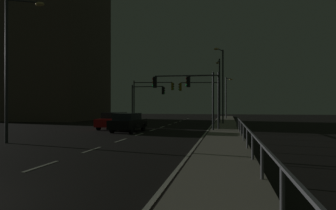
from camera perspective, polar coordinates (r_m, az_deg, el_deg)
ground_plane at (r=22.96m, az=-5.17°, el=-5.58°), size 112.00×112.00×0.00m
sidewalk_right at (r=22.02m, az=10.94°, el=-5.62°), size 2.51×77.00×0.14m
lane_markings_center at (r=26.33m, az=-3.00°, el=-4.87°), size 0.14×50.00×0.01m
lane_edge_line at (r=27.06m, az=7.82°, el=-4.75°), size 0.14×53.00×0.01m
car at (r=24.60m, az=-7.73°, el=-3.30°), size 2.05×4.49×1.57m
car_oncoming at (r=27.71m, az=-10.51°, el=-2.95°), size 1.82×4.40×1.57m
traffic_light_mid_right at (r=25.07m, az=3.18°, el=3.19°), size 5.31×0.38×4.85m
traffic_light_far_left at (r=38.11m, az=-3.18°, el=2.45°), size 5.27×0.93×5.45m
traffic_light_mid_left at (r=36.06m, az=6.40°, el=2.45°), size 5.05×0.85×5.13m
traffic_light_near_right at (r=37.42m, az=-4.07°, el=1.81°), size 4.43×0.41×4.86m
traffic_light_near_left at (r=26.24m, az=6.95°, el=2.96°), size 3.01×0.52×4.96m
street_lamp_far_end at (r=48.61m, az=11.36°, el=2.18°), size 1.14×1.43×6.65m
street_lamp_across_street at (r=19.58m, az=-27.94°, el=8.25°), size 1.96×1.07×8.48m
street_lamp_mid_block at (r=34.20m, az=10.38°, el=4.92°), size 1.05×2.31×8.48m
street_lamp_corner at (r=40.11m, az=9.89°, el=4.02°), size 0.68×2.36×8.30m
barrier_fence at (r=16.05m, az=14.74°, el=-4.74°), size 0.09×27.20×0.98m
building_distant at (r=53.47m, az=-25.11°, el=13.21°), size 21.88×13.52×29.06m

